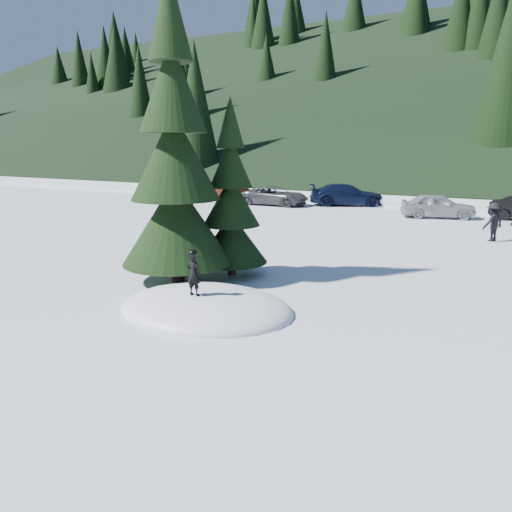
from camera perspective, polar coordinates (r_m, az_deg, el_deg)
The scene contains 12 objects.
ground at distance 12.38m, azimuth -5.70°, elevation -6.13°, with size 200.00×200.00×0.00m, color white.
snow_mound at distance 12.38m, azimuth -5.70°, elevation -6.13°, with size 4.48×3.52×0.96m, color white.
forest_hillside at distance 64.57m, azimuth 23.72°, elevation 19.35°, with size 200.00×60.00×25.00m, color black, non-canonical shape.
spruce_tall at distance 14.48m, azimuth -9.27°, elevation 9.93°, with size 3.20×3.20×8.60m.
spruce_short at distance 15.17m, azimuth -2.86°, elevation 5.59°, with size 2.20×2.20×5.37m.
child_skier at distance 11.82m, azimuth -7.14°, elevation -2.06°, with size 0.37×0.25×1.02m, color black.
adult_2 at distance 22.91m, azimuth 25.47°, elevation 3.53°, with size 1.04×0.60×1.61m, color black.
car_0 at distance 39.60m, azimuth -8.65°, elevation 7.84°, with size 1.60×3.96×1.35m, color black.
car_1 at distance 35.72m, azimuth -3.64°, elevation 7.42°, with size 1.41×4.04×1.33m, color #331209.
car_2 at distance 32.96m, azimuth 2.20°, elevation 6.89°, with size 2.03×4.39×1.22m, color #414347.
car_3 at distance 33.27m, azimuth 10.31°, elevation 6.90°, with size 1.96×4.81×1.40m, color black.
car_4 at distance 28.98m, azimuth 20.08°, elevation 5.42°, with size 1.57×3.91×1.33m, color #9899A1.
Camera 1 is at (6.62, -9.66, 4.00)m, focal length 35.00 mm.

